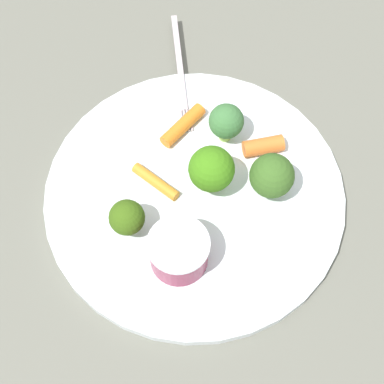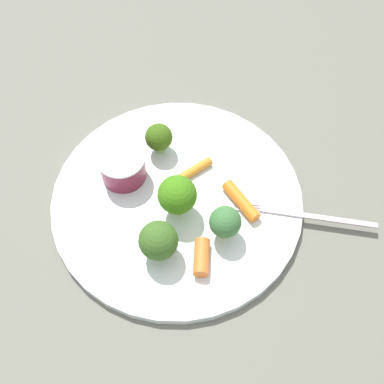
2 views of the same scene
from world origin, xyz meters
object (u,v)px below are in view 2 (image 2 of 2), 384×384
Objects in this scene: broccoli_floret_2 at (225,222)px; broccoli_floret_3 at (158,241)px; carrot_stick_0 at (202,257)px; carrot_stick_2 at (241,201)px; broccoli_floret_1 at (174,195)px; carrot_stick_1 at (192,171)px; plate at (177,201)px; fork at (303,215)px; sauce_cup at (122,166)px; broccoli_floret_0 at (159,138)px.

broccoli_floret_3 is at bearing -76.31° from broccoli_floret_2.
carrot_stick_0 is 0.73× the size of carrot_stick_2.
broccoli_floret_1 is at bearing -122.89° from broccoli_floret_2.
carrot_stick_2 reaches higher than carrot_stick_1.
plate is 0.15m from fork.
sauce_cup reaches higher than carrot_stick_2.
broccoli_floret_0 is 0.27× the size of fork.
carrot_stick_0 is 0.77× the size of carrot_stick_1.
broccoli_floret_0 reaches higher than fork.
broccoli_floret_2 is (0.13, 0.07, 0.00)m from broccoli_floret_0.
carrot_stick_0 is (0.16, 0.04, -0.02)m from broccoli_floret_0.
carrot_stick_2 is 0.35× the size of fork.
fork reaches higher than plate.
broccoli_floret_1 is 0.06m from carrot_stick_1.
broccoli_floret_2 reaches higher than sauce_cup.
carrot_stick_1 is (0.04, 0.04, -0.02)m from broccoli_floret_0.
broccoli_floret_2 is 0.87× the size of carrot_stick_1.
sauce_cup is 0.06m from broccoli_floret_0.
carrot_stick_0 reaches higher than fork.
plate is 6.95× the size of broccoli_floret_0.
broccoli_floret_0 is at bearing -151.27° from broccoli_floret_2.
broccoli_floret_1 is 0.36× the size of fork.
sauce_cup is 0.23m from fork.
broccoli_floret_0 is 0.15m from broccoli_floret_3.
broccoli_floret_1 is at bearing 47.63° from sauce_cup.
broccoli_floret_1 reaches higher than carrot_stick_2.
fork is at bearing 56.56° from broccoli_floret_0.
sauce_cup is 0.08m from broccoli_floret_1.
broccoli_floret_1 is 1.23× the size of broccoli_floret_2.
broccoli_floret_0 is at bearing -123.44° from fork.
carrot_stick_2 is (0.05, 0.05, 0.00)m from carrot_stick_1.
carrot_stick_1 is at bearing 87.41° from sauce_cup.
broccoli_floret_2 is at bearing 103.69° from broccoli_floret_3.
broccoli_floret_3 reaches higher than carrot_stick_0.
plate is 0.08m from broccoli_floret_0.
plate is at bearing -100.19° from carrot_stick_2.
carrot_stick_2 is at bearing 92.58° from broccoli_floret_1.
fork is at bearing 99.86° from broccoli_floret_2.
broccoli_floret_0 is 0.80× the size of carrot_stick_1.
broccoli_floret_1 reaches higher than carrot_stick_0.
broccoli_floret_3 is 0.32× the size of fork.
carrot_stick_2 is (-0.04, 0.02, -0.02)m from broccoli_floret_2.
broccoli_floret_2 is (0.04, 0.05, -0.01)m from broccoli_floret_1.
plate is at bearing -103.53° from fork.
carrot_stick_0 is (0.07, 0.03, -0.03)m from broccoli_floret_1.
broccoli_floret_0 reaches higher than sauce_cup.
broccoli_floret_2 reaches higher than carrot_stick_2.
broccoli_floret_2 is (0.09, 0.12, 0.01)m from sauce_cup.
carrot_stick_1 is (0.00, 0.09, -0.01)m from sauce_cup.
broccoli_floret_3 reaches higher than carrot_stick_2.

